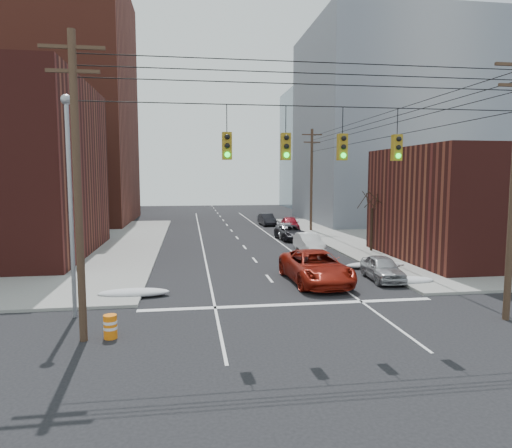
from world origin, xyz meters
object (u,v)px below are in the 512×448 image
object	(u,v)px
parked_car_f	(267,219)
lot_car_b	(65,239)
lot_car_a	(54,244)
parked_car_d	(286,231)
parked_car_e	(290,224)
lot_car_d	(14,242)
red_pickup	(316,267)
lot_car_c	(48,240)
construction_barrel	(110,326)
parked_car_a	(382,268)
parked_car_c	(291,233)
parked_car_b	(309,242)

from	to	relation	value
parked_car_f	lot_car_b	xyz separation A→B (m)	(-19.55, -15.65, 0.10)
parked_car_f	lot_car_a	size ratio (longest dim) A/B	0.95
parked_car_d	parked_car_e	xyz separation A→B (m)	(1.60, 5.55, 0.15)
lot_car_d	parked_car_f	bearing A→B (deg)	-51.30
parked_car_e	lot_car_d	size ratio (longest dim) A/B	1.08
red_pickup	lot_car_c	bearing A→B (deg)	139.46
lot_car_c	construction_barrel	world-z (taller)	lot_car_c
parked_car_a	lot_car_a	bearing A→B (deg)	155.69
parked_car_a	parked_car_d	distance (m)	18.93
red_pickup	parked_car_f	bearing A→B (deg)	83.11
parked_car_c	construction_barrel	bearing A→B (deg)	-120.12
parked_car_c	lot_car_d	size ratio (longest dim) A/B	1.16
parked_car_b	parked_car_f	size ratio (longest dim) A/B	1.03
lot_car_d	construction_barrel	size ratio (longest dim) A/B	4.78
parked_car_c	lot_car_c	xyz separation A→B (m)	(-21.02, -2.76, 0.11)
lot_car_c	parked_car_d	bearing A→B (deg)	-56.71
parked_car_e	parked_car_f	distance (m)	6.01
parked_car_a	parked_car_e	bearing A→B (deg)	93.97
parked_car_e	lot_car_c	xyz separation A→B (m)	(-22.51, -9.90, 0.01)
parked_car_d	parked_car_b	bearing A→B (deg)	-84.16
parked_car_f	construction_barrel	size ratio (longest dim) A/B	4.88
lot_car_a	construction_barrel	xyz separation A→B (m)	(7.14, -18.91, -0.45)
parked_car_b	lot_car_c	size ratio (longest dim) A/B	1.00
parked_car_b	lot_car_b	xyz separation A→B (m)	(-19.55, 4.18, 0.08)
lot_car_a	lot_car_d	world-z (taller)	lot_car_a
lot_car_b	parked_car_d	bearing A→B (deg)	-68.71
red_pickup	parked_car_f	xyz separation A→B (m)	(2.40, 30.25, -0.18)
parked_car_b	parked_car_f	xyz separation A→B (m)	(0.01, 19.84, -0.02)
parked_car_f	parked_car_a	bearing A→B (deg)	-89.82
parked_car_e	lot_car_b	world-z (taller)	parked_car_e
parked_car_a	parked_car_b	size ratio (longest dim) A/B	0.93
parked_car_b	lot_car_d	distance (m)	23.23
red_pickup	lot_car_a	bearing A→B (deg)	143.97
lot_car_b	lot_car_d	xyz separation A→B (m)	(-3.50, -1.29, 0.06)
lot_car_d	construction_barrel	world-z (taller)	lot_car_d
lot_car_b	lot_car_c	world-z (taller)	lot_car_b
parked_car_a	parked_car_f	distance (m)	30.25
parked_car_c	parked_car_e	xyz separation A→B (m)	(1.50, 7.14, 0.10)
parked_car_a	parked_car_c	xyz separation A→B (m)	(-1.50, 17.27, -0.03)
parked_car_f	lot_car_c	distance (m)	26.15
red_pickup	lot_car_b	xyz separation A→B (m)	(-17.16, 14.60, -0.08)
lot_car_b	lot_car_d	world-z (taller)	lot_car_d
parked_car_f	lot_car_c	bearing A→B (deg)	-145.97
red_pickup	lot_car_c	distance (m)	23.56
parked_car_a	parked_car_c	distance (m)	17.34
parked_car_d	parked_car_e	size ratio (longest dim) A/B	0.95
parked_car_c	lot_car_c	distance (m)	21.20
parked_car_d	lot_car_b	xyz separation A→B (m)	(-19.55, -4.31, 0.18)
parked_car_c	parked_car_d	bearing A→B (deg)	90.27
parked_car_c	lot_car_a	distance (m)	20.49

